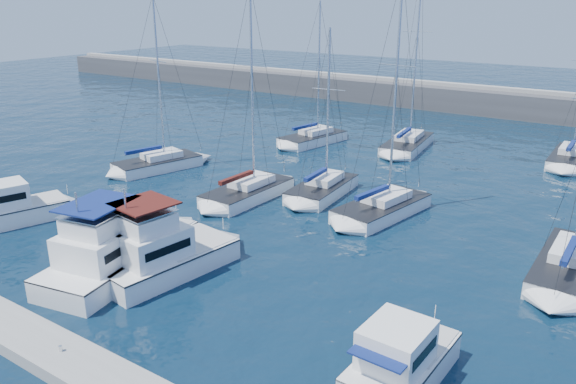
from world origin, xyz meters
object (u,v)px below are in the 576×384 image
Objects in this scene: sailboat_mid_a at (158,163)px; sailboat_mid_b at (248,192)px; motor_yacht_port_inner at (115,252)px; sailboat_back_a at (313,138)px; sailboat_back_c at (571,158)px; motor_yacht_stbd_inner at (161,254)px; sailboat_mid_c at (322,189)px; sailboat_mid_e at (570,265)px; sailboat_mid_d at (382,207)px; motor_yacht_stbd_outer at (400,363)px; sailboat_back_b at (407,143)px; motor_yacht_port_outer at (14,209)px.

sailboat_mid_a is 0.95× the size of sailboat_mid_b.
sailboat_back_a is at bearing 90.25° from motor_yacht_port_inner.
motor_yacht_stbd_inner is at bearing -113.46° from sailboat_back_c.
sailboat_mid_c is at bearing -126.34° from sailboat_back_c.
motor_yacht_port_inner is 0.67× the size of sailboat_mid_b.
sailboat_mid_e reaches higher than sailboat_mid_a.
sailboat_mid_d is 1.14× the size of sailboat_back_a.
sailboat_mid_d reaches higher than motor_yacht_stbd_outer.
motor_yacht_stbd_inner is 32.22m from sailboat_back_b.
sailboat_mid_d is at bearing 18.72° from sailboat_mid_a.
sailboat_mid_a is at bearing 118.81° from motor_yacht_port_inner.
motor_yacht_port_outer is at bearing -120.31° from sailboat_back_b.
motor_yacht_port_outer is 45.62m from sailboat_back_c.
sailboat_mid_c is at bearing 168.60° from sailboat_mid_e.
sailboat_back_b is (4.14, 20.14, 0.01)m from sailboat_mid_b.
motor_yacht_port_outer is at bearing -129.18° from sailboat_back_c.
sailboat_mid_a is 0.91× the size of sailboat_mid_d.
sailboat_mid_e is at bearing 2.63° from sailboat_mid_b.
sailboat_mid_b is at bearing -142.85° from sailboat_mid_c.
sailboat_back_c is at bearing 91.65° from motor_yacht_stbd_outer.
motor_yacht_port_outer is 0.46× the size of sailboat_back_c.
motor_yacht_stbd_inner is at bearing -146.15° from sailboat_mid_e.
sailboat_mid_c reaches higher than motor_yacht_port_inner.
sailboat_mid_e reaches higher than motor_yacht_stbd_inner.
sailboat_back_a reaches higher than motor_yacht_stbd_inner.
sailboat_mid_a is at bearing -176.08° from sailboat_mid_c.
motor_yacht_stbd_inner is at bearing -27.14° from sailboat_mid_a.
motor_yacht_stbd_outer is 0.32× the size of sailboat_back_b.
sailboat_back_a is (-26.48, 16.72, 0.00)m from sailboat_mid_e.
sailboat_mid_e reaches higher than motor_yacht_stbd_outer.
sailboat_mid_e is at bearing -82.43° from sailboat_back_c.
sailboat_mid_d reaches higher than motor_yacht_port_outer.
sailboat_back_a is at bearing 113.77° from motor_yacht_stbd_inner.
sailboat_back_a is at bearing 145.34° from sailboat_mid_d.
sailboat_mid_a is at bearing 144.85° from motor_yacht_stbd_inner.
motor_yacht_port_outer is at bearing 164.16° from motor_yacht_port_inner.
motor_yacht_port_inner and motor_yacht_stbd_inner have the same top height.
sailboat_back_b is (0.65, 32.21, -0.58)m from motor_yacht_stbd_inner.
sailboat_back_a is (6.31, 15.35, -0.01)m from sailboat_mid_a.
sailboat_mid_b is 1.09× the size of sailboat_back_a.
sailboat_mid_e is at bearing 39.05° from motor_yacht_port_outer.
motor_yacht_stbd_outer is at bearing -91.59° from sailboat_back_c.
motor_yacht_port_inner is at bearing -144.07° from motor_yacht_stbd_inner.
sailboat_mid_e is (31.75, 12.44, -0.42)m from motor_yacht_port_outer.
motor_yacht_stbd_outer is (14.33, -1.39, -0.19)m from motor_yacht_stbd_inner.
sailboat_mid_a is at bearing -101.21° from sailboat_back_a.
sailboat_back_c reaches higher than motor_yacht_port_outer.
motor_yacht_port_inner is at bearing -115.72° from sailboat_back_c.
motor_yacht_port_inner is at bearing -67.61° from sailboat_back_a.
sailboat_mid_a is 24.03m from sailboat_back_b.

